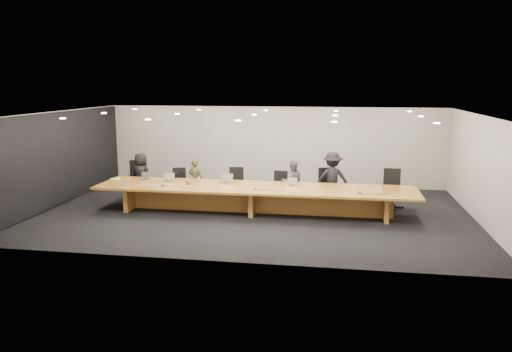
{
  "coord_description": "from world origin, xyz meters",
  "views": [
    {
      "loc": [
        2.31,
        -13.54,
        3.64
      ],
      "look_at": [
        0.0,
        0.3,
        1.0
      ],
      "focal_mm": 35.0,
      "sensor_mm": 36.0,
      "label": 1
    }
  ],
  "objects_px": {
    "person_c": "(292,182)",
    "paper_cup_far": "(354,187)",
    "chair_mid_left": "(236,184)",
    "paper_cup_near": "(287,185)",
    "person_b": "(196,180)",
    "chair_far_right": "(391,189)",
    "chair_right": "(328,186)",
    "mic_right": "(360,193)",
    "person_a": "(141,176)",
    "laptop_a": "(143,176)",
    "chair_far_left": "(137,179)",
    "mic_center": "(256,189)",
    "chair_mid_right": "(279,187)",
    "chair_left": "(179,184)",
    "person_d": "(332,179)",
    "laptop_c": "(225,178)",
    "water_bottle": "(199,181)",
    "conference_table": "(254,195)",
    "mic_left": "(163,185)",
    "amber_mug": "(188,183)",
    "laptop_b": "(168,177)",
    "av_box": "(122,185)",
    "laptop_d": "(291,182)"
  },
  "relations": [
    {
      "from": "person_b",
      "to": "chair_far_right",
      "type": "bearing_deg",
      "value": -166.18
    },
    {
      "from": "chair_mid_right",
      "to": "paper_cup_near",
      "type": "relative_size",
      "value": 12.86
    },
    {
      "from": "chair_right",
      "to": "mic_left",
      "type": "bearing_deg",
      "value": -179.59
    },
    {
      "from": "chair_right",
      "to": "laptop_a",
      "type": "distance_m",
      "value": 5.56
    },
    {
      "from": "person_c",
      "to": "laptop_a",
      "type": "distance_m",
      "value": 4.5
    },
    {
      "from": "laptop_c",
      "to": "paper_cup_far",
      "type": "bearing_deg",
      "value": 9.58
    },
    {
      "from": "chair_mid_left",
      "to": "paper_cup_near",
      "type": "bearing_deg",
      "value": -44.38
    },
    {
      "from": "conference_table",
      "to": "amber_mug",
      "type": "height_order",
      "value": "amber_mug"
    },
    {
      "from": "chair_left",
      "to": "amber_mug",
      "type": "distance_m",
      "value": 1.51
    },
    {
      "from": "chair_far_right",
      "to": "laptop_b",
      "type": "bearing_deg",
      "value": -166.12
    },
    {
      "from": "person_a",
      "to": "mic_center",
      "type": "distance_m",
      "value": 4.28
    },
    {
      "from": "chair_far_left",
      "to": "person_c",
      "type": "relative_size",
      "value": 0.9
    },
    {
      "from": "chair_mid_left",
      "to": "person_b",
      "type": "height_order",
      "value": "person_b"
    },
    {
      "from": "chair_far_left",
      "to": "paper_cup_near",
      "type": "bearing_deg",
      "value": -31.05
    },
    {
      "from": "person_c",
      "to": "paper_cup_far",
      "type": "distance_m",
      "value": 2.07
    },
    {
      "from": "chair_right",
      "to": "person_d",
      "type": "relative_size",
      "value": 0.7
    },
    {
      "from": "conference_table",
      "to": "mic_right",
      "type": "relative_size",
      "value": 76.13
    },
    {
      "from": "chair_mid_right",
      "to": "chair_far_right",
      "type": "bearing_deg",
      "value": 7.32
    },
    {
      "from": "chair_mid_right",
      "to": "laptop_d",
      "type": "bearing_deg",
      "value": -55.41
    },
    {
      "from": "mic_left",
      "to": "laptop_c",
      "type": "bearing_deg",
      "value": 21.52
    },
    {
      "from": "chair_far_right",
      "to": "person_b",
      "type": "distance_m",
      "value": 5.92
    },
    {
      "from": "person_c",
      "to": "paper_cup_far",
      "type": "bearing_deg",
      "value": 139.48
    },
    {
      "from": "chair_far_right",
      "to": "paper_cup_near",
      "type": "xyz_separation_m",
      "value": [
        -2.95,
        -1.03,
        0.2
      ]
    },
    {
      "from": "laptop_a",
      "to": "paper_cup_near",
      "type": "height_order",
      "value": "laptop_a"
    },
    {
      "from": "chair_right",
      "to": "person_d",
      "type": "height_order",
      "value": "person_d"
    },
    {
      "from": "person_c",
      "to": "person_d",
      "type": "height_order",
      "value": "person_d"
    },
    {
      "from": "paper_cup_far",
      "to": "av_box",
      "type": "height_order",
      "value": "paper_cup_far"
    },
    {
      "from": "mic_center",
      "to": "person_d",
      "type": "bearing_deg",
      "value": 37.77
    },
    {
      "from": "person_c",
      "to": "paper_cup_near",
      "type": "bearing_deg",
      "value": 75.7
    },
    {
      "from": "conference_table",
      "to": "paper_cup_far",
      "type": "bearing_deg",
      "value": 4.93
    },
    {
      "from": "chair_left",
      "to": "mic_right",
      "type": "distance_m",
      "value": 5.77
    },
    {
      "from": "conference_table",
      "to": "amber_mug",
      "type": "bearing_deg",
      "value": -178.4
    },
    {
      "from": "chair_far_left",
      "to": "mic_left",
      "type": "bearing_deg",
      "value": -66.18
    },
    {
      "from": "chair_mid_left",
      "to": "mic_center",
      "type": "xyz_separation_m",
      "value": [
        0.88,
        -1.63,
        0.23
      ]
    },
    {
      "from": "chair_far_left",
      "to": "person_a",
      "type": "bearing_deg",
      "value": -32.06
    },
    {
      "from": "person_a",
      "to": "chair_mid_right",
      "type": "bearing_deg",
      "value": -164.45
    },
    {
      "from": "chair_mid_left",
      "to": "person_c",
      "type": "distance_m",
      "value": 1.76
    },
    {
      "from": "person_a",
      "to": "person_d",
      "type": "relative_size",
      "value": 0.89
    },
    {
      "from": "laptop_a",
      "to": "av_box",
      "type": "relative_size",
      "value": 1.7
    },
    {
      "from": "chair_left",
      "to": "person_c",
      "type": "xyz_separation_m",
      "value": [
        3.58,
        -0.02,
        0.17
      ]
    },
    {
      "from": "chair_far_right",
      "to": "water_bottle",
      "type": "xyz_separation_m",
      "value": [
        -5.49,
        -1.15,
        0.27
      ]
    },
    {
      "from": "person_c",
      "to": "mic_left",
      "type": "height_order",
      "value": "person_c"
    },
    {
      "from": "person_a",
      "to": "laptop_a",
      "type": "distance_m",
      "value": 0.95
    },
    {
      "from": "laptop_a",
      "to": "laptop_c",
      "type": "xyz_separation_m",
      "value": [
        2.54,
        -0.1,
        0.03
      ]
    },
    {
      "from": "conference_table",
      "to": "person_a",
      "type": "bearing_deg",
      "value": 162.05
    },
    {
      "from": "conference_table",
      "to": "chair_mid_right",
      "type": "distance_m",
      "value": 1.3
    },
    {
      "from": "chair_mid_right",
      "to": "chair_right",
      "type": "distance_m",
      "value": 1.47
    },
    {
      "from": "conference_table",
      "to": "mic_left",
      "type": "relative_size",
      "value": 76.73
    },
    {
      "from": "person_a",
      "to": "water_bottle",
      "type": "xyz_separation_m",
      "value": [
        2.26,
        -1.25,
        0.14
      ]
    },
    {
      "from": "chair_right",
      "to": "mic_right",
      "type": "relative_size",
      "value": 9.51
    }
  ]
}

